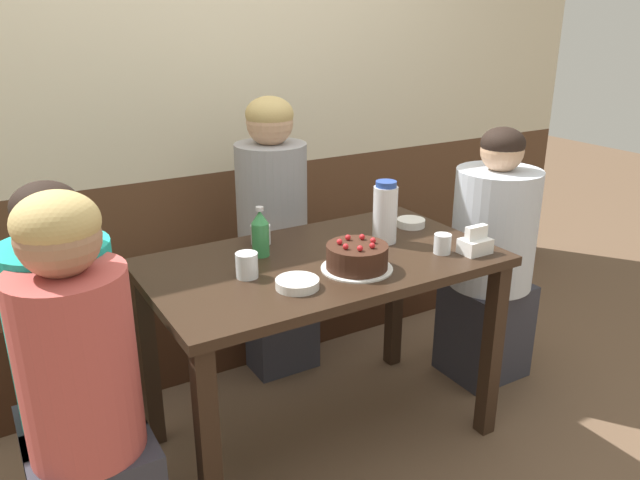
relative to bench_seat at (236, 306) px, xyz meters
name	(u,v)px	position (x,y,z in m)	size (l,w,h in m)	color
ground_plane	(322,435)	(0.00, -0.83, -0.23)	(12.00, 12.00, 0.00)	brown
back_wall	(207,91)	(0.00, 0.22, 1.02)	(4.80, 0.04, 2.50)	brown
bench_seat	(236,306)	(0.00, 0.00, 0.00)	(2.53, 0.38, 0.45)	#381E11
dining_table	(322,287)	(0.00, -0.83, 0.43)	(1.26, 0.72, 0.77)	black
birthday_cake	(357,257)	(0.05, -0.98, 0.58)	(0.25, 0.25, 0.11)	white
water_pitcher	(385,213)	(0.29, -0.80, 0.66)	(0.09, 0.09, 0.24)	white
soju_bottle	(260,233)	(-0.18, -0.69, 0.63)	(0.06, 0.06, 0.18)	#388E4C
napkin_holder	(475,243)	(0.51, -1.07, 0.58)	(0.11, 0.08, 0.11)	white
bowl_soup_white	(297,284)	(-0.20, -1.01, 0.55)	(0.14, 0.14, 0.03)	white
bowl_rice_small	(411,223)	(0.50, -0.71, 0.55)	(0.12, 0.12, 0.03)	white
glass_water_tall	(247,265)	(-0.30, -0.85, 0.58)	(0.07, 0.07, 0.09)	silver
glass_tumbler_short	(261,234)	(-0.13, -0.58, 0.58)	(0.08, 0.08, 0.07)	silver
glass_shot_small	(442,244)	(0.40, -1.01, 0.58)	(0.06, 0.06, 0.07)	silver
person_teal_shirt	(74,387)	(-0.89, -0.87, 0.32)	(0.34, 0.31, 1.18)	#33333D
person_pale_blue_shirt	(273,243)	(0.11, -0.21, 0.38)	(0.32, 0.34, 1.27)	#33333D
person_grey_tee	(85,410)	(-0.89, -1.05, 0.35)	(0.34, 0.31, 1.19)	#33333D
person_dark_striped	(491,260)	(0.89, -0.80, 0.34)	(0.36, 0.36, 1.15)	#33333D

